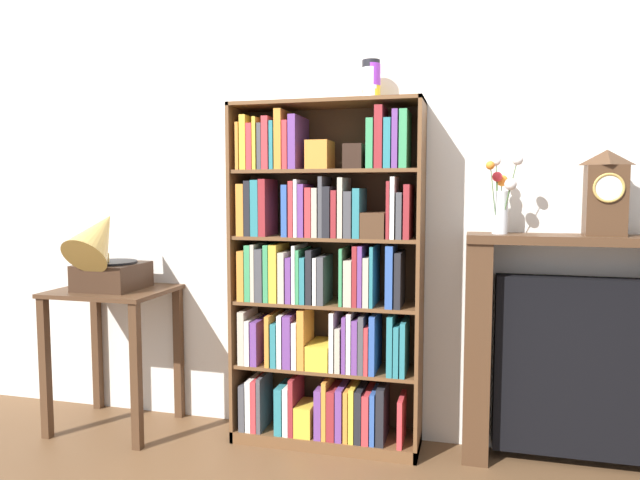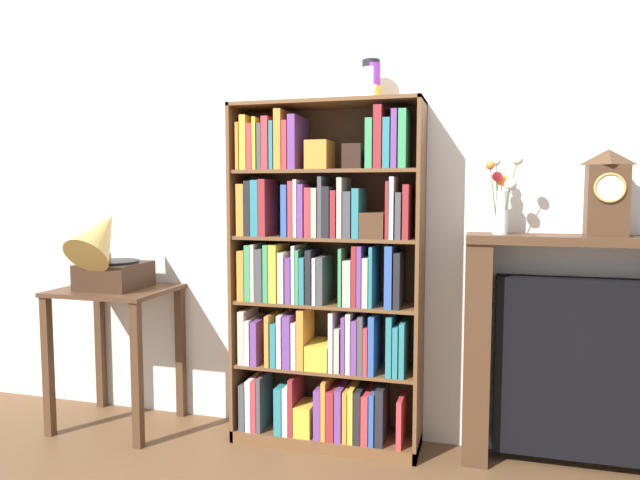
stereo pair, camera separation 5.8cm
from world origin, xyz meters
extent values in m
cube|color=brown|center=(0.00, 0.00, -0.01)|extent=(7.70, 6.40, 0.02)
cube|color=silver|center=(0.03, 0.32, 1.30)|extent=(4.70, 0.08, 2.60)
cube|color=brown|center=(-0.47, 0.13, 0.86)|extent=(0.02, 0.29, 1.72)
cube|color=brown|center=(0.47, 0.13, 0.86)|extent=(0.02, 0.29, 1.72)
cube|color=#4C311C|center=(0.00, 0.27, 0.86)|extent=(0.95, 0.01, 1.72)
cube|color=brown|center=(0.00, 0.13, 1.71)|extent=(0.95, 0.29, 0.02)
cube|color=brown|center=(0.00, 0.13, 0.03)|extent=(0.95, 0.29, 0.06)
cube|color=#424247|center=(-0.41, 0.12, 0.18)|extent=(0.03, 0.24, 0.24)
cube|color=white|center=(-0.38, 0.09, 0.19)|extent=(0.03, 0.19, 0.26)
cube|color=#C63338|center=(-0.35, 0.10, 0.19)|extent=(0.03, 0.22, 0.27)
cube|color=#424247|center=(-0.32, 0.09, 0.20)|extent=(0.02, 0.20, 0.28)
cube|color=teal|center=(-0.22, 0.09, 0.18)|extent=(0.04, 0.19, 0.24)
cube|color=white|center=(-0.18, 0.12, 0.18)|extent=(0.03, 0.25, 0.24)
cube|color=maroon|center=(-0.15, 0.10, 0.20)|extent=(0.02, 0.21, 0.29)
cube|color=gold|center=(-0.09, 0.08, 0.14)|extent=(0.09, 0.17, 0.15)
cube|color=#663884|center=(-0.01, 0.10, 0.18)|extent=(0.04, 0.20, 0.25)
cube|color=orange|center=(0.02, 0.12, 0.21)|extent=(0.02, 0.25, 0.29)
cube|color=maroon|center=(0.05, 0.10, 0.19)|extent=(0.04, 0.20, 0.25)
cube|color=#663884|center=(0.09, 0.10, 0.19)|extent=(0.03, 0.21, 0.26)
cube|color=orange|center=(0.13, 0.11, 0.19)|extent=(0.02, 0.23, 0.25)
cube|color=gold|center=(0.15, 0.11, 0.19)|extent=(0.03, 0.22, 0.27)
cube|color=black|center=(0.19, 0.10, 0.19)|extent=(0.03, 0.21, 0.26)
cube|color=#C63338|center=(0.22, 0.11, 0.18)|extent=(0.03, 0.23, 0.24)
cube|color=#2D519E|center=(0.26, 0.09, 0.19)|extent=(0.02, 0.19, 0.25)
cube|color=black|center=(0.29, 0.10, 0.20)|extent=(0.04, 0.21, 0.28)
cube|color=#C63338|center=(0.39, 0.10, 0.18)|extent=(0.02, 0.20, 0.23)
cube|color=brown|center=(0.00, 0.13, 0.40)|extent=(0.91, 0.27, 0.02)
cube|color=#B2A893|center=(-0.41, 0.10, 0.54)|extent=(0.03, 0.20, 0.27)
cube|color=white|center=(-0.38, 0.11, 0.52)|extent=(0.02, 0.23, 0.23)
cube|color=#663884|center=(-0.35, 0.12, 0.52)|extent=(0.03, 0.24, 0.22)
cube|color=orange|center=(-0.27, 0.11, 0.54)|extent=(0.02, 0.24, 0.26)
cube|color=teal|center=(-0.24, 0.11, 0.52)|extent=(0.03, 0.22, 0.22)
cube|color=white|center=(-0.21, 0.10, 0.54)|extent=(0.02, 0.21, 0.26)
cube|color=#663884|center=(-0.17, 0.10, 0.54)|extent=(0.04, 0.22, 0.26)
cube|color=white|center=(-0.13, 0.10, 0.52)|extent=(0.02, 0.20, 0.23)
cube|color=orange|center=(-0.10, 0.10, 0.55)|extent=(0.04, 0.20, 0.30)
cube|color=gold|center=(-0.02, 0.11, 0.47)|extent=(0.11, 0.22, 0.12)
cube|color=white|center=(0.06, 0.12, 0.55)|extent=(0.02, 0.24, 0.29)
cube|color=#B2A893|center=(0.09, 0.11, 0.52)|extent=(0.03, 0.24, 0.22)
cube|color=#663884|center=(0.12, 0.10, 0.54)|extent=(0.02, 0.20, 0.27)
cube|color=white|center=(0.14, 0.10, 0.55)|extent=(0.02, 0.21, 0.29)
cube|color=#663884|center=(0.17, 0.12, 0.54)|extent=(0.03, 0.24, 0.26)
cube|color=#424247|center=(0.20, 0.10, 0.55)|extent=(0.03, 0.21, 0.28)
cube|color=#C63338|center=(0.23, 0.12, 0.52)|extent=(0.02, 0.24, 0.23)
cube|color=#2D519E|center=(0.25, 0.12, 0.55)|extent=(0.03, 0.24, 0.29)
cube|color=teal|center=(0.34, 0.11, 0.55)|extent=(0.03, 0.23, 0.29)
cube|color=teal|center=(0.37, 0.11, 0.53)|extent=(0.02, 0.23, 0.24)
cube|color=teal|center=(0.40, 0.10, 0.54)|extent=(0.02, 0.22, 0.26)
cube|color=brown|center=(0.00, 0.13, 0.73)|extent=(0.91, 0.27, 0.02)
cube|color=orange|center=(-0.41, 0.10, 0.86)|extent=(0.04, 0.20, 0.25)
cube|color=#388E56|center=(-0.37, 0.11, 0.88)|extent=(0.03, 0.23, 0.28)
cube|color=#B2A893|center=(-0.35, 0.11, 0.88)|extent=(0.02, 0.23, 0.29)
cube|color=#424247|center=(-0.32, 0.12, 0.87)|extent=(0.04, 0.24, 0.26)
cube|color=#388E56|center=(-0.28, 0.12, 0.88)|extent=(0.03, 0.24, 0.29)
cube|color=gold|center=(-0.24, 0.11, 0.88)|extent=(0.04, 0.22, 0.29)
cube|color=#B2A893|center=(-0.20, 0.10, 0.86)|extent=(0.03, 0.20, 0.25)
cube|color=#663884|center=(-0.16, 0.09, 0.85)|extent=(0.03, 0.19, 0.23)
cube|color=white|center=(-0.13, 0.11, 0.88)|extent=(0.02, 0.23, 0.29)
cube|color=#388E56|center=(-0.11, 0.11, 0.87)|extent=(0.02, 0.23, 0.27)
cube|color=teal|center=(-0.09, 0.11, 0.85)|extent=(0.03, 0.23, 0.23)
cube|color=black|center=(-0.06, 0.09, 0.87)|extent=(0.03, 0.20, 0.27)
cube|color=white|center=(-0.03, 0.12, 0.85)|extent=(0.02, 0.24, 0.23)
cube|color=#424247|center=(0.00, 0.10, 0.85)|extent=(0.03, 0.21, 0.23)
cube|color=#388E56|center=(0.10, 0.11, 0.87)|extent=(0.02, 0.22, 0.28)
cube|color=#B2A893|center=(0.13, 0.11, 0.85)|extent=(0.04, 0.23, 0.22)
cube|color=maroon|center=(0.17, 0.11, 0.88)|extent=(0.02, 0.24, 0.29)
cube|color=#663884|center=(0.19, 0.10, 0.88)|extent=(0.02, 0.21, 0.29)
cube|color=#B2A893|center=(0.22, 0.11, 0.85)|extent=(0.03, 0.23, 0.24)
cube|color=teal|center=(0.25, 0.11, 0.88)|extent=(0.02, 0.22, 0.29)
cube|color=#2D519E|center=(0.33, 0.09, 0.88)|extent=(0.03, 0.19, 0.30)
cube|color=black|center=(0.37, 0.10, 0.87)|extent=(0.03, 0.21, 0.26)
cube|color=brown|center=(0.00, 0.13, 1.05)|extent=(0.91, 0.27, 0.02)
cube|color=orange|center=(-0.41, 0.10, 1.19)|extent=(0.04, 0.20, 0.26)
cube|color=black|center=(-0.37, 0.10, 1.20)|extent=(0.03, 0.21, 0.27)
cube|color=teal|center=(-0.33, 0.12, 1.20)|extent=(0.04, 0.24, 0.28)
cube|color=maroon|center=(-0.29, 0.09, 1.20)|extent=(0.04, 0.20, 0.28)
cube|color=#2D519E|center=(-0.18, 0.10, 1.19)|extent=(0.03, 0.20, 0.25)
cube|color=#C63338|center=(-0.15, 0.11, 1.20)|extent=(0.02, 0.23, 0.27)
cube|color=white|center=(-0.12, 0.09, 1.20)|extent=(0.02, 0.19, 0.28)
cube|color=#663884|center=(-0.10, 0.09, 1.19)|extent=(0.03, 0.20, 0.26)
cube|color=#C63338|center=(-0.06, 0.12, 1.18)|extent=(0.03, 0.25, 0.24)
cube|color=#B2A893|center=(-0.03, 0.11, 1.18)|extent=(0.03, 0.24, 0.24)
cube|color=#424247|center=(0.00, 0.10, 1.21)|extent=(0.02, 0.21, 0.29)
cube|color=black|center=(0.03, 0.12, 1.19)|extent=(0.04, 0.25, 0.25)
cube|color=maroon|center=(0.07, 0.12, 1.18)|extent=(0.03, 0.24, 0.23)
cube|color=#B2A893|center=(0.10, 0.10, 1.21)|extent=(0.02, 0.21, 0.29)
cube|color=#424247|center=(0.13, 0.10, 1.17)|extent=(0.04, 0.20, 0.22)
cube|color=teal|center=(0.17, 0.10, 1.18)|extent=(0.03, 0.21, 0.24)
cube|color=#472D1C|center=(0.25, 0.08, 1.12)|extent=(0.11, 0.17, 0.12)
cube|color=maroon|center=(0.32, 0.11, 1.20)|extent=(0.02, 0.22, 0.27)
cube|color=white|center=(0.34, 0.09, 1.21)|extent=(0.02, 0.19, 0.29)
cube|color=#424247|center=(0.37, 0.11, 1.17)|extent=(0.03, 0.23, 0.22)
cube|color=maroon|center=(0.41, 0.10, 1.19)|extent=(0.03, 0.20, 0.25)
cube|color=brown|center=(0.00, 0.13, 1.38)|extent=(0.91, 0.27, 0.02)
cube|color=orange|center=(-0.42, 0.11, 1.51)|extent=(0.02, 0.22, 0.23)
cube|color=gold|center=(-0.39, 0.10, 1.52)|extent=(0.03, 0.20, 0.27)
cube|color=#C63338|center=(-0.36, 0.10, 1.50)|extent=(0.03, 0.20, 0.22)
cube|color=gold|center=(-0.33, 0.09, 1.52)|extent=(0.02, 0.19, 0.25)
cube|color=#424247|center=(-0.31, 0.10, 1.50)|extent=(0.02, 0.21, 0.22)
cube|color=#C63338|center=(-0.28, 0.10, 1.52)|extent=(0.03, 0.20, 0.26)
cube|color=teal|center=(-0.24, 0.09, 1.51)|extent=(0.02, 0.19, 0.23)
cube|color=orange|center=(-0.21, 0.12, 1.54)|extent=(0.04, 0.25, 0.29)
cube|color=#C63338|center=(-0.18, 0.10, 1.51)|extent=(0.03, 0.21, 0.23)
cube|color=#663884|center=(-0.14, 0.12, 1.52)|extent=(0.04, 0.25, 0.26)
cube|color=orange|center=(-0.02, 0.08, 1.46)|extent=(0.11, 0.17, 0.14)
cube|color=black|center=(0.15, 0.08, 1.45)|extent=(0.09, 0.17, 0.12)
cube|color=#388E56|center=(0.23, 0.11, 1.51)|extent=(0.03, 0.23, 0.23)
cube|color=maroon|center=(0.28, 0.10, 1.54)|extent=(0.04, 0.20, 0.29)
cube|color=teal|center=(0.32, 0.12, 1.51)|extent=(0.03, 0.24, 0.23)
cube|color=#663884|center=(0.35, 0.11, 1.53)|extent=(0.03, 0.22, 0.27)
cube|color=#388E56|center=(0.39, 0.10, 1.53)|extent=(0.04, 0.22, 0.27)
cylinder|color=white|center=(0.21, 0.17, 1.77)|extent=(0.09, 0.09, 0.10)
cylinder|color=yellow|center=(0.21, 0.17, 1.79)|extent=(0.09, 0.09, 0.10)
cylinder|color=orange|center=(0.21, 0.17, 1.81)|extent=(0.09, 0.09, 0.10)
cylinder|color=white|center=(0.21, 0.17, 1.83)|extent=(0.09, 0.09, 0.10)
cylinder|color=purple|center=(0.22, 0.17, 1.85)|extent=(0.09, 0.09, 0.10)
cylinder|color=black|center=(0.21, 0.17, 1.86)|extent=(0.09, 0.09, 0.10)
cube|color=#472D1C|center=(-1.16, 0.03, 0.75)|extent=(0.60, 0.49, 0.02)
cube|color=#472D1C|center=(-1.43, -0.19, 0.37)|extent=(0.04, 0.04, 0.74)
cube|color=#472D1C|center=(-0.89, -0.19, 0.37)|extent=(0.04, 0.04, 0.74)
cube|color=#472D1C|center=(-1.43, 0.25, 0.37)|extent=(0.04, 0.04, 0.74)
cube|color=#472D1C|center=(-0.89, 0.25, 0.37)|extent=(0.04, 0.04, 0.74)
cube|color=#382316|center=(-1.16, 0.03, 0.83)|extent=(0.31, 0.31, 0.14)
cylinder|color=black|center=(-1.16, 0.03, 0.91)|extent=(0.26, 0.26, 0.01)
cylinder|color=#B79347|center=(-1.16, -0.02, 0.93)|extent=(0.03, 0.03, 0.06)
cone|color=#B79347|center=(-1.16, -0.08, 1.06)|extent=(0.24, 0.39, 0.38)
cube|color=#472D1C|center=(1.21, 0.15, 1.07)|extent=(1.07, 0.24, 0.04)
cube|color=#472D1C|center=(0.74, 0.15, 0.52)|extent=(0.12, 0.22, 1.05)
cube|color=black|center=(1.21, 0.19, 0.47)|extent=(0.79, 0.12, 0.84)
cube|color=#472D1C|center=(1.27, 0.15, 1.24)|extent=(0.17, 0.11, 0.31)
pyramid|color=#472D1C|center=(1.27, 0.15, 1.44)|extent=(0.17, 0.11, 0.07)
cylinder|color=silver|center=(1.27, 0.10, 1.30)|extent=(0.12, 0.01, 0.12)
torus|color=#B79347|center=(1.27, 0.09, 1.30)|extent=(0.13, 0.01, 0.13)
cylinder|color=silver|center=(0.83, 0.15, 1.19)|extent=(0.07, 0.07, 0.20)
cylinder|color=#4C753D|center=(0.86, 0.11, 1.26)|extent=(0.07, 0.08, 0.32)
sphere|color=silver|center=(0.89, 0.07, 1.43)|extent=(0.05, 0.05, 0.05)
cylinder|color=#4C753D|center=(0.81, 0.14, 1.23)|extent=(0.01, 0.04, 0.25)
sphere|color=red|center=(0.81, 0.13, 1.35)|extent=(0.05, 0.05, 0.05)
cylinder|color=#4C753D|center=(0.81, 0.13, 1.26)|extent=(0.02, 0.02, 0.32)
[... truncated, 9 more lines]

